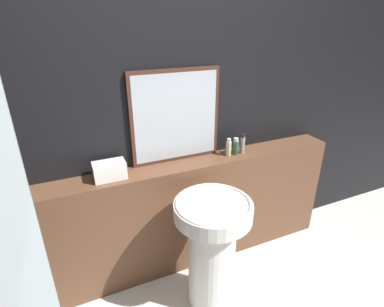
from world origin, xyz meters
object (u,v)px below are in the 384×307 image
(shampoo_bottle, at_px, (229,148))
(conditioner_bottle, at_px, (236,147))
(pedestal_sink, at_px, (212,246))
(mirror, at_px, (176,117))
(towel_stack, at_px, (110,170))
(lotion_bottle, at_px, (242,144))

(shampoo_bottle, xyz_separation_m, conditioner_bottle, (0.06, 0.00, -0.00))
(pedestal_sink, distance_m, shampoo_bottle, 0.76)
(mirror, bearing_deg, towel_stack, -169.54)
(pedestal_sink, distance_m, conditioner_bottle, 0.79)
(conditioner_bottle, bearing_deg, shampoo_bottle, 180.00)
(towel_stack, distance_m, shampoo_bottle, 0.92)
(mirror, xyz_separation_m, conditioner_bottle, (0.47, -0.10, -0.28))
(conditioner_bottle, bearing_deg, towel_stack, 180.00)
(mirror, bearing_deg, pedestal_sink, -86.40)
(mirror, xyz_separation_m, shampoo_bottle, (0.40, -0.10, -0.28))
(towel_stack, bearing_deg, shampoo_bottle, -0.00)
(pedestal_sink, distance_m, mirror, 0.94)
(towel_stack, distance_m, lotion_bottle, 1.05)
(towel_stack, bearing_deg, pedestal_sink, -39.06)
(pedestal_sink, relative_size, towel_stack, 4.03)
(pedestal_sink, xyz_separation_m, shampoo_bottle, (0.37, 0.45, 0.49))
(towel_stack, relative_size, lotion_bottle, 1.33)
(pedestal_sink, height_order, conditioner_bottle, conditioner_bottle)
(pedestal_sink, height_order, towel_stack, towel_stack)
(mirror, xyz_separation_m, lotion_bottle, (0.53, -0.10, -0.27))
(towel_stack, xyz_separation_m, lotion_bottle, (1.05, 0.00, 0.01))
(mirror, xyz_separation_m, towel_stack, (-0.52, -0.10, -0.28))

